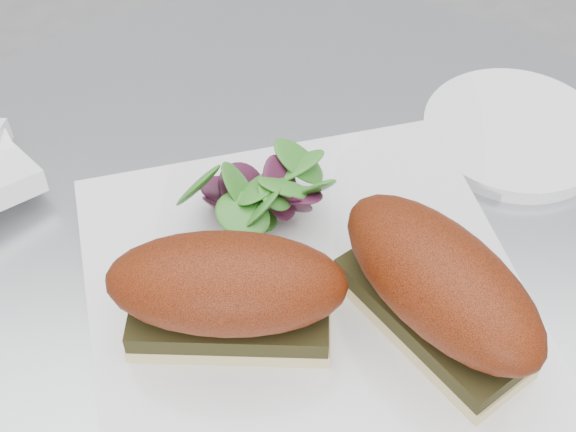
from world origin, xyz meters
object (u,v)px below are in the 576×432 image
(sandwich_right, at_px, (439,289))
(sandwich_left, at_px, (227,292))
(plate, at_px, (307,301))
(saucer, at_px, (514,132))

(sandwich_right, bearing_deg, sandwich_left, -126.41)
(plate, height_order, sandwich_right, sandwich_right)
(plate, xyz_separation_m, saucer, (0.18, 0.16, -0.00))
(plate, relative_size, saucer, 1.93)
(plate, bearing_deg, sandwich_right, -21.02)
(sandwich_right, bearing_deg, plate, -146.18)
(sandwich_left, bearing_deg, saucer, 43.61)
(sandwich_right, height_order, saucer, sandwich_right)
(sandwich_left, distance_m, sandwich_right, 0.13)
(sandwich_left, xyz_separation_m, saucer, (0.23, 0.19, -0.05))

